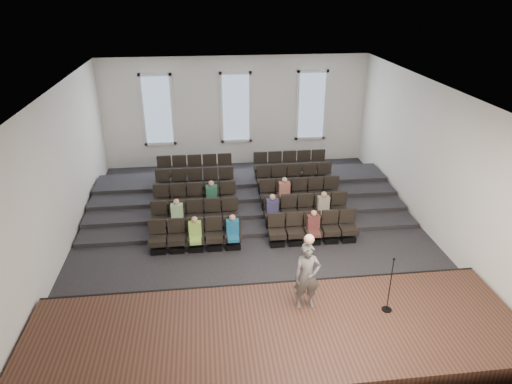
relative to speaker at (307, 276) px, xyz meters
The scene contains 14 objects.
ground 4.66m from the speaker, 100.88° to the left, with size 14.00×14.00×0.00m, color black.
ceiling 5.74m from the speaker, 100.88° to the left, with size 12.00×14.00×0.02m, color white.
wall_back 11.48m from the speaker, 94.22° to the left, with size 12.00×0.04×5.00m, color white.
wall_front 2.99m from the speaker, 107.62° to the right, with size 12.00×0.04×5.00m, color white.
wall_left 8.21m from the speaker, 147.49° to the left, with size 0.04×14.00×5.00m, color white.
wall_right 6.87m from the speaker, 40.18° to the left, with size 0.04×14.00×5.00m, color white.
stage 1.59m from the speaker, 139.15° to the right, with size 11.80×3.60×0.50m, color #482C1F.
stage_lip 1.76m from the speaker, 128.87° to the left, with size 11.80×0.06×0.52m, color black.
risers 7.68m from the speaker, 96.36° to the left, with size 11.80×4.80×0.60m.
seating_rows 6.01m from the speaker, 98.09° to the left, with size 6.80×4.70×1.67m.
windows 11.43m from the speaker, 94.25° to the left, with size 8.44×0.10×3.24m.
audience 4.80m from the speaker, 100.16° to the left, with size 5.45×2.64×1.10m.
speaker is the anchor object (origin of this frame).
mic_stand 2.05m from the speaker, 11.62° to the right, with size 0.25×0.25×1.52m.
Camera 1 is at (-1.48, -13.38, 7.92)m, focal length 32.00 mm.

